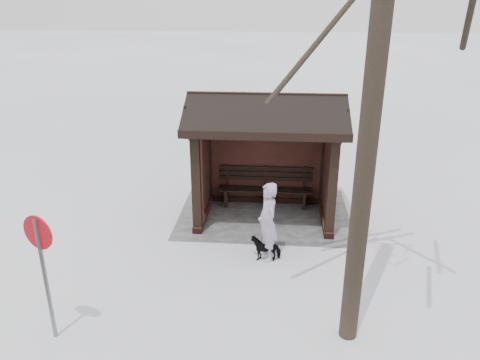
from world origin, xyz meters
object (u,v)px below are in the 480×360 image
object	(u,v)px
dog	(266,248)
road_sign	(41,251)
bus_shelter	(266,131)
pedestrian	(268,222)

from	to	relation	value
dog	road_sign	distance (m)	4.45
bus_shelter	dog	distance (m)	2.85
road_sign	dog	bearing A→B (deg)	-120.88
road_sign	bus_shelter	bearing A→B (deg)	-103.53
bus_shelter	road_sign	size ratio (longest dim) A/B	1.67
pedestrian	road_sign	xyz separation A→B (m)	(3.34, 2.67, 0.73)
bus_shelter	pedestrian	distance (m)	2.48
bus_shelter	road_sign	xyz separation A→B (m)	(3.21, 4.76, -0.59)
bus_shelter	dog	bearing A→B (deg)	92.84
pedestrian	road_sign	world-z (taller)	road_sign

